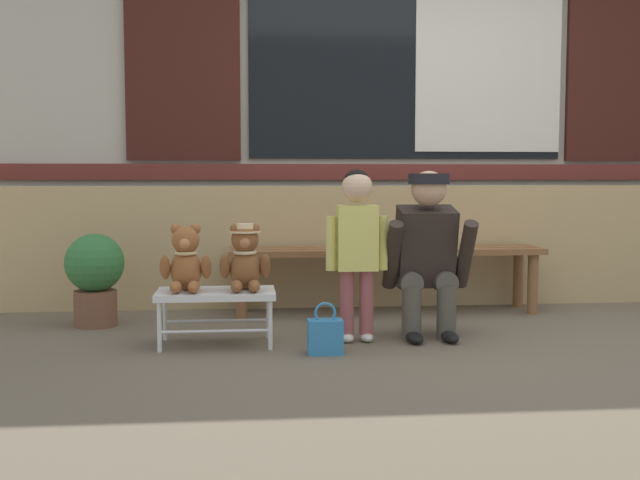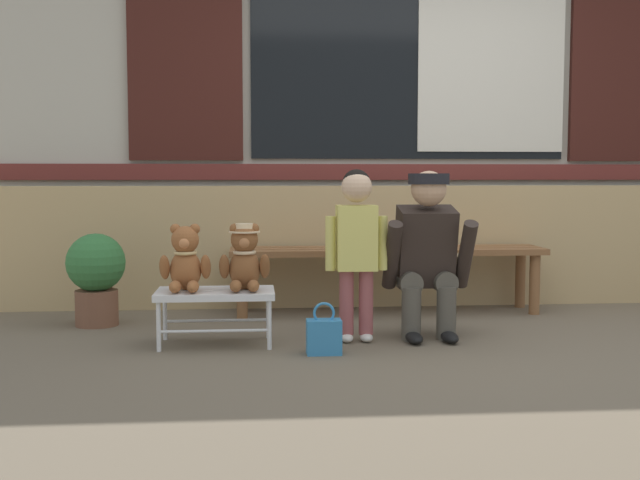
% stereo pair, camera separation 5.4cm
% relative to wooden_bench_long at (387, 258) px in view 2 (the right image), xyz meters
% --- Properties ---
extents(ground_plane, '(60.00, 60.00, 0.00)m').
position_rel_wooden_bench_long_xyz_m(ground_plane, '(0.29, -1.06, -0.37)').
color(ground_plane, brown).
extents(brick_low_wall, '(6.82, 0.25, 0.85)m').
position_rel_wooden_bench_long_xyz_m(brick_low_wall, '(0.29, 0.37, 0.05)').
color(brick_low_wall, tan).
rests_on(brick_low_wall, ground).
extents(shop_facade, '(6.96, 0.26, 3.27)m').
position_rel_wooden_bench_long_xyz_m(shop_facade, '(0.30, 0.88, 1.28)').
color(shop_facade, '#B7B2A3').
rests_on(shop_facade, ground).
extents(wooden_bench_long, '(2.10, 0.40, 0.44)m').
position_rel_wooden_bench_long_xyz_m(wooden_bench_long, '(0.00, 0.00, 0.00)').
color(wooden_bench_long, brown).
rests_on(wooden_bench_long, ground).
extents(small_display_bench, '(0.64, 0.36, 0.30)m').
position_rel_wooden_bench_long_xyz_m(small_display_bench, '(-1.10, -0.91, -0.11)').
color(small_display_bench, silver).
rests_on(small_display_bench, ground).
extents(teddy_bear_plain, '(0.28, 0.26, 0.36)m').
position_rel_wooden_bench_long_xyz_m(teddy_bear_plain, '(-1.26, -0.91, 0.09)').
color(teddy_bear_plain, '#93562D').
rests_on(teddy_bear_plain, small_display_bench).
extents(teddy_bear_with_hat, '(0.28, 0.27, 0.36)m').
position_rel_wooden_bench_long_xyz_m(teddy_bear_with_hat, '(-0.94, -0.91, 0.10)').
color(teddy_bear_with_hat, brown).
rests_on(teddy_bear_with_hat, small_display_bench).
extents(child_standing, '(0.35, 0.18, 0.96)m').
position_rel_wooden_bench_long_xyz_m(child_standing, '(-0.33, -0.89, 0.22)').
color(child_standing, '#994C4C').
rests_on(child_standing, ground).
extents(adult_crouching, '(0.50, 0.49, 0.95)m').
position_rel_wooden_bench_long_xyz_m(adult_crouching, '(0.09, -0.81, 0.11)').
color(adult_crouching, '#4C473D').
rests_on(adult_crouching, ground).
extents(handbag_on_ground, '(0.18, 0.11, 0.27)m').
position_rel_wooden_bench_long_xyz_m(handbag_on_ground, '(-0.53, -1.19, -0.28)').
color(handbag_on_ground, teal).
rests_on(handbag_on_ground, ground).
extents(potted_plant, '(0.36, 0.36, 0.57)m').
position_rel_wooden_bench_long_xyz_m(potted_plant, '(-1.86, -0.29, -0.05)').
color(potted_plant, brown).
rests_on(potted_plant, ground).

